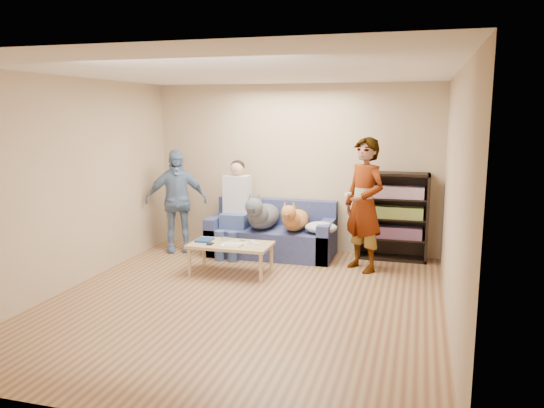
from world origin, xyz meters
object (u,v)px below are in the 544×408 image
(person_standing_right, at_px, (364,205))
(coffee_table, at_px, (231,247))
(person_seated, at_px, (235,205))
(dog_tan, at_px, (295,219))
(sofa, at_px, (272,236))
(bookshelf, at_px, (394,214))
(person_standing_left, at_px, (176,201))
(notebook_blue, at_px, (205,240))
(dog_gray, at_px, (262,215))
(camera_silver, at_px, (226,239))

(person_standing_right, height_order, coffee_table, person_standing_right)
(person_seated, relative_size, dog_tan, 1.29)
(person_seated, distance_m, coffee_table, 1.10)
(sofa, bearing_deg, bookshelf, 7.40)
(dog_tan, height_order, bookshelf, bookshelf)
(person_standing_right, xyz_separation_m, person_seated, (-1.99, 0.32, -0.15))
(sofa, xyz_separation_m, coffee_table, (-0.27, -1.11, 0.09))
(sofa, bearing_deg, dog_tan, -22.35)
(dog_tan, bearing_deg, person_standing_left, -178.60)
(person_standing_right, relative_size, person_standing_left, 1.15)
(sofa, distance_m, dog_tan, 0.53)
(person_standing_left, relative_size, coffee_table, 1.46)
(person_standing_right, bearing_deg, notebook_blue, -123.48)
(sofa, distance_m, dog_gray, 0.42)
(sofa, distance_m, person_seated, 0.75)
(dog_gray, relative_size, dog_tan, 1.10)
(person_standing_right, distance_m, camera_silver, 1.96)
(camera_silver, height_order, dog_gray, dog_gray)
(dog_tan, distance_m, bookshelf, 1.47)
(notebook_blue, height_order, dog_gray, dog_gray)
(camera_silver, relative_size, coffee_table, 0.10)
(person_standing_left, xyz_separation_m, coffee_table, (1.23, -0.91, -0.43))
(person_standing_right, relative_size, bookshelf, 1.41)
(dog_tan, relative_size, coffee_table, 1.03)
(person_seated, xyz_separation_m, dog_gray, (0.44, -0.04, -0.13))
(coffee_table, bearing_deg, notebook_blue, 172.87)
(coffee_table, bearing_deg, person_seated, 106.07)
(sofa, bearing_deg, coffee_table, -103.59)
(bookshelf, bearing_deg, camera_silver, -150.75)
(sofa, height_order, dog_gray, dog_gray)
(coffee_table, height_order, bookshelf, bookshelf)
(person_standing_left, bearing_deg, person_standing_right, -31.57)
(notebook_blue, bearing_deg, dog_tan, 40.42)
(person_standing_right, bearing_deg, camera_silver, -123.13)
(person_standing_right, xyz_separation_m, person_standing_left, (-2.93, 0.24, -0.12))
(sofa, xyz_separation_m, person_seated, (-0.55, -0.13, 0.49))
(coffee_table, bearing_deg, sofa, 76.41)
(notebook_blue, height_order, dog_tan, dog_tan)
(sofa, relative_size, coffee_table, 1.73)
(notebook_blue, bearing_deg, coffee_table, -7.13)
(camera_silver, bearing_deg, notebook_blue, -165.96)
(sofa, relative_size, dog_tan, 1.67)
(person_standing_left, relative_size, dog_gray, 1.28)
(person_seated, relative_size, dog_gray, 1.17)
(camera_silver, height_order, dog_tan, dog_tan)
(person_standing_left, xyz_separation_m, dog_gray, (1.39, 0.04, -0.16))
(person_standing_left, distance_m, coffee_table, 1.59)
(person_seated, xyz_separation_m, bookshelf, (2.35, 0.36, -0.09))
(dog_tan, bearing_deg, bookshelf, 15.61)
(notebook_blue, relative_size, person_seated, 0.18)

